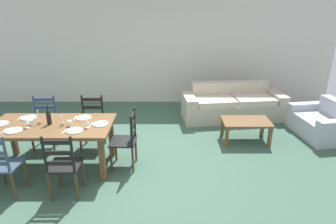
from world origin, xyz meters
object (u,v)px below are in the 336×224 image
Objects in this scene: dining_chair_near_left at (3,165)px; couch at (233,106)px; dining_chair_far_left at (46,122)px; dining_chair_far_right at (93,122)px; coffee_cup_primary at (71,123)px; armchair_upholstered at (324,124)px; dining_chair_near_right at (65,165)px; dining_table at (53,129)px; wine_bottle at (50,117)px; wine_glass_near_left at (28,121)px; wine_glass_near_right at (88,121)px; dining_chair_head_east at (128,140)px; coffee_table at (247,124)px; coffee_cup_secondary at (32,122)px.

dining_chair_near_left reaches higher than couch.
dining_chair_far_left and dining_chair_far_right have the same top height.
dining_chair_near_left reaches higher than coffee_cup_primary.
dining_chair_near_left is 1.46m from dining_chair_far_left.
armchair_upholstered is (1.63, -0.96, -0.04)m from couch.
dining_chair_near_right is at bearing -91.06° from dining_chair_far_right.
dining_table is 1.51× the size of armchair_upholstered.
dining_chair_near_right reaches higher than couch.
couch is (3.32, 2.14, -0.58)m from wine_bottle.
dining_chair_near_right is 1.02m from wine_glass_near_left.
wine_bottle reaches higher than wine_glass_near_right.
dining_chair_head_east reaches higher than couch.
dining_chair_near_left is 0.84m from dining_chair_near_right.
wine_glass_near_right is 3.58m from couch.
dining_chair_far_right is 0.41× the size of couch.
dining_chair_near_left is at bearing -155.72° from coffee_table.
dining_chair_far_left reaches higher than armchair_upholstered.
wine_glass_near_right is at bearing -79.13° from dining_chair_far_right.
coffee_cup_secondary is (-0.70, 0.72, 0.32)m from dining_chair_near_right.
coffee_table is at bearing 30.26° from dining_chair_near_right.
dining_chair_near_right is at bearing -40.68° from wine_glass_near_left.
wine_glass_near_right is (1.03, 0.61, 0.38)m from dining_chair_near_left.
dining_chair_near_right reaches higher than dining_table.
dining_chair_near_right is at bearing -107.05° from wine_glass_near_right.
dining_chair_head_east is 0.41× the size of couch.
armchair_upholstered is (5.22, 1.22, -0.55)m from coffee_cup_secondary.
dining_chair_far_left is 1.38m from wine_glass_near_right.
wine_glass_near_left is 1.00× the size of wine_glass_near_right.
couch is 2.62× the size of coffee_table.
wine_bottle is 3.51× the size of coffee_cup_secondary.
dining_chair_far_left is 1.12m from coffee_cup_primary.
dining_chair_near_left reaches higher than wine_glass_near_left.
coffee_cup_secondary is (0.13, -0.74, 0.32)m from dining_chair_far_left.
wine_glass_near_left reaches higher than coffee_table.
dining_chair_near_left reaches higher than coffee_cup_secondary.
dining_chair_far_right is 1.00m from dining_chair_head_east.
coffee_cup_primary is at bearing -12.92° from wine_bottle.
dining_table is 1.98× the size of dining_chair_near_left.
coffee_cup_primary is (-0.12, -0.78, 0.32)m from dining_chair_far_right.
dining_chair_near_right reaches higher than coffee_cup_primary.
dining_chair_far_left is at bearing 156.19° from dining_chair_head_east.
dining_chair_near_right is 4.92m from armchair_upholstered.
armchair_upholstered is at bearing 9.13° from coffee_table.
coffee_table is (3.33, 0.93, -0.51)m from wine_bottle.
dining_chair_near_left is at bearing -120.56° from dining_chair_far_right.
dining_table is 1.18m from dining_chair_head_east.
wine_glass_near_left is at bearing -96.15° from coffee_cup_secondary.
dining_chair_near_left is 1.76m from dining_chair_head_east.
dining_chair_far_left is 10.67× the size of coffee_cup_secondary.
coffee_cup_primary is (0.74, -0.78, 0.32)m from dining_chair_far_left.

